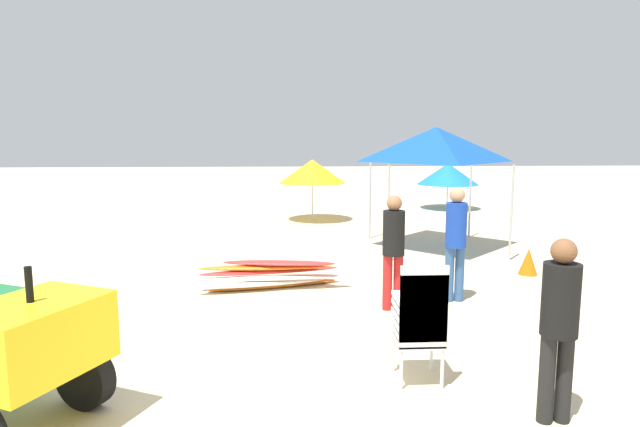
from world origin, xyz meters
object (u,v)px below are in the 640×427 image
object	(u,v)px
lifeguard_near_left	(394,245)
beach_umbrella_left	(448,174)
lifeguard_far_right	(559,318)
traffic_cone_near	(528,262)
lifeguard_near_center	(456,236)
surfboard_pile	(271,275)
stacked_plastic_chairs	(421,315)
beach_umbrella_far	(312,171)
popup_canopy	(436,145)

from	to	relation	value
lifeguard_near_left	beach_umbrella_left	bearing A→B (deg)	69.78
lifeguard_near_left	lifeguard_far_right	world-z (taller)	lifeguard_near_left
traffic_cone_near	lifeguard_near_center	bearing A→B (deg)	-140.95
traffic_cone_near	lifeguard_far_right	bearing A→B (deg)	-111.99
beach_umbrella_left	traffic_cone_near	bearing A→B (deg)	-97.10
lifeguard_near_left	surfboard_pile	bearing A→B (deg)	146.74
stacked_plastic_chairs	beach_umbrella_far	xyz separation A→B (m)	(-0.67, 10.98, 0.76)
popup_canopy	beach_umbrella_far	world-z (taller)	popup_canopy
lifeguard_near_left	beach_umbrella_left	distance (m)	11.67
stacked_plastic_chairs	lifeguard_far_right	world-z (taller)	lifeguard_far_right
stacked_plastic_chairs	popup_canopy	distance (m)	7.17
stacked_plastic_chairs	popup_canopy	bearing A→B (deg)	73.94
lifeguard_near_left	lifeguard_far_right	size ratio (longest dim) A/B	1.02
stacked_plastic_chairs	lifeguard_near_left	bearing A→B (deg)	85.72
lifeguard_near_left	lifeguard_near_center	xyz separation A→B (m)	(1.03, 0.36, 0.05)
stacked_plastic_chairs	lifeguard_far_right	distance (m)	1.32
surfboard_pile	beach_umbrella_far	bearing A→B (deg)	82.31
surfboard_pile	lifeguard_near_center	bearing A→B (deg)	-16.46
lifeguard_near_center	lifeguard_far_right	xyz separation A→B (m)	(-0.18, -3.55, -0.07)
lifeguard_far_right	beach_umbrella_left	distance (m)	14.50
beach_umbrella_left	beach_umbrella_far	distance (m)	5.43
surfboard_pile	popup_canopy	xyz separation A→B (m)	(3.59, 3.10, 2.13)
traffic_cone_near	lifeguard_near_left	bearing A→B (deg)	-147.15
surfboard_pile	lifeguard_far_right	world-z (taller)	lifeguard_far_right
stacked_plastic_chairs	lifeguard_far_right	xyz separation A→B (m)	(1.04, -0.78, 0.22)
lifeguard_near_center	popup_canopy	xyz separation A→B (m)	(0.72, 3.95, 1.34)
beach_umbrella_far	lifeguard_near_center	bearing A→B (deg)	-77.10
stacked_plastic_chairs	beach_umbrella_far	distance (m)	11.03
surfboard_pile	lifeguard_near_center	size ratio (longest dim) A/B	1.45
surfboard_pile	traffic_cone_near	xyz separation A→B (m)	(4.75, 0.67, 0.01)
lifeguard_far_right	beach_umbrella_far	distance (m)	11.90
lifeguard_near_left	lifeguard_far_right	bearing A→B (deg)	-75.00
beach_umbrella_left	beach_umbrella_far	size ratio (longest dim) A/B	1.06
stacked_plastic_chairs	beach_umbrella_left	size ratio (longest dim) A/B	0.60
lifeguard_near_center	popup_canopy	distance (m)	4.23
surfboard_pile	beach_umbrella_left	size ratio (longest dim) A/B	1.21
lifeguard_near_center	traffic_cone_near	world-z (taller)	lifeguard_near_center
traffic_cone_near	stacked_plastic_chairs	bearing A→B (deg)	-125.73
stacked_plastic_chairs	surfboard_pile	bearing A→B (deg)	114.67
popup_canopy	lifeguard_far_right	bearing A→B (deg)	-96.82
surfboard_pile	beach_umbrella_left	xyz separation A→B (m)	(5.88, 9.74, 1.01)
stacked_plastic_chairs	traffic_cone_near	bearing A→B (deg)	54.27
beach_umbrella_far	traffic_cone_near	world-z (taller)	beach_umbrella_far
stacked_plastic_chairs	lifeguard_near_left	xyz separation A→B (m)	(0.18, 2.41, 0.24)
lifeguard_near_left	beach_umbrella_left	size ratio (longest dim) A/B	0.80
surfboard_pile	popup_canopy	distance (m)	5.20
popup_canopy	beach_umbrella_far	xyz separation A→B (m)	(-2.60, 4.27, -0.87)
beach_umbrella_far	traffic_cone_near	xyz separation A→B (m)	(3.75, -6.70, -1.26)
surfboard_pile	lifeguard_far_right	size ratio (longest dim) A/B	1.54
lifeguard_far_right	popup_canopy	xyz separation A→B (m)	(0.90, 7.50, 1.40)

